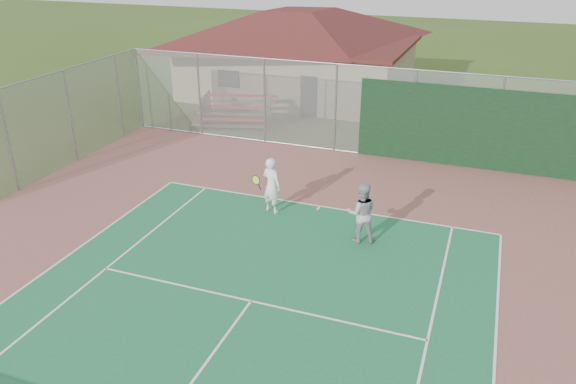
# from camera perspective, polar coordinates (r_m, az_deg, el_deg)

# --- Properties ---
(back_fence) EXTENTS (20.08, 0.11, 3.53)m
(back_fence) POSITION_cam_1_polar(r_m,az_deg,el_deg) (21.66, 12.83, 7.23)
(back_fence) COLOR gray
(back_fence) RESTS_ON ground
(side_fence_left) EXTENTS (0.08, 9.00, 3.50)m
(side_fence_left) POSITION_cam_1_polar(r_m,az_deg,el_deg) (22.62, -21.26, 7.12)
(side_fence_left) COLOR gray
(side_fence_left) RESTS_ON ground
(clubhouse) EXTENTS (12.44, 8.41, 5.31)m
(clubhouse) POSITION_cam_1_polar(r_m,az_deg,el_deg) (30.66, 1.05, 14.77)
(clubhouse) COLOR tan
(clubhouse) RESTS_ON ground
(bleachers) EXTENTS (3.75, 2.71, 1.23)m
(bleachers) POSITION_cam_1_polar(r_m,az_deg,el_deg) (25.95, -5.32, 8.24)
(bleachers) COLOR #AA2A27
(bleachers) RESTS_ON ground
(player_white_front) EXTENTS (0.93, 0.68, 1.78)m
(player_white_front) POSITION_cam_1_polar(r_m,az_deg,el_deg) (17.26, -1.71, 0.64)
(player_white_front) COLOR white
(player_white_front) RESTS_ON ground
(player_grey_back) EXTENTS (1.02, 0.90, 1.74)m
(player_grey_back) POSITION_cam_1_polar(r_m,az_deg,el_deg) (15.72, 7.48, -2.19)
(player_grey_back) COLOR #9D9FA2
(player_grey_back) RESTS_ON ground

